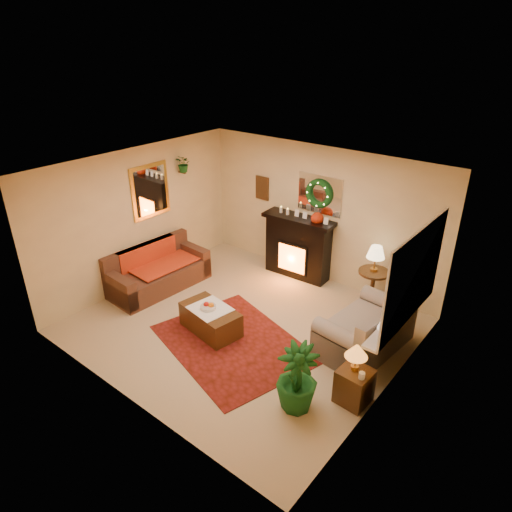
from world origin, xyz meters
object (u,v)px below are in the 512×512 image
Objects in this scene: sofa at (158,267)px; side_table_round at (372,290)px; end_table_square at (354,385)px; coffee_table at (211,320)px; loveseat at (365,324)px; fireplace at (298,250)px.

side_table_round is (3.42, 1.93, -0.10)m from sofa.
side_table_round is at bearing 32.66° from sofa.
coffee_table is at bearing -179.20° from end_table_square.
coffee_table is (-1.68, -2.34, -0.12)m from side_table_round.
side_table_round is (-0.45, 1.17, -0.09)m from loveseat.
fireplace reaches higher than coffee_table.
fireplace is at bearing 174.81° from side_table_round.
loveseat is (3.87, 0.76, -0.01)m from sofa.
end_table_square is 2.56m from coffee_table.
loveseat is at bearing 110.75° from end_table_square.
fireplace is 0.83× the size of loveseat.
loveseat is at bearing 38.12° from coffee_table.
loveseat is 1.26m from side_table_round.
loveseat reaches higher than coffee_table.
fireplace is 2.50m from loveseat.
side_table_round is 0.69× the size of coffee_table.
side_table_round is at bearing -8.56° from fireplace.
end_table_square is (0.88, -2.30, -0.06)m from side_table_round.
loveseat is at bearing 14.34° from sofa.
loveseat is 2.44m from coffee_table.
fireplace is 1.69m from side_table_round.
sofa is at bearing 175.03° from end_table_square.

